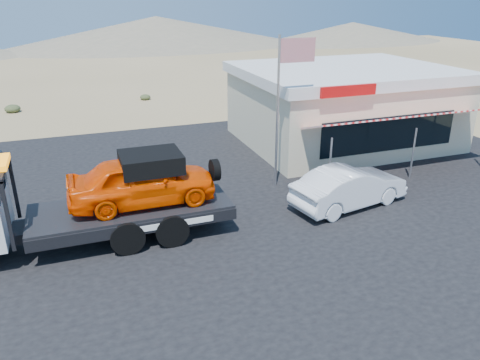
{
  "coord_description": "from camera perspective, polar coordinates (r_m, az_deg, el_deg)",
  "views": [
    {
      "loc": [
        -2.81,
        -11.78,
        7.49
      ],
      "look_at": [
        2.27,
        2.11,
        1.5
      ],
      "focal_mm": 35.0,
      "sensor_mm": 36.0,
      "label": 1
    }
  ],
  "objects": [
    {
      "name": "jerky_store",
      "position": [
        25.26,
        12.43,
        8.97
      ],
      "size": [
        10.4,
        9.97,
        3.9
      ],
      "color": "beige",
      "rests_on": "asphalt_lot"
    },
    {
      "name": "flagpole",
      "position": [
        18.41,
        5.32,
        10.28
      ],
      "size": [
        1.55,
        0.1,
        6.0
      ],
      "color": "#99999E",
      "rests_on": "asphalt_lot"
    },
    {
      "name": "distant_hills",
      "position": [
        67.52,
        -26.92,
        15.03
      ],
      "size": [
        126.0,
        48.0,
        4.2
      ],
      "color": "#726B59",
      "rests_on": "ground"
    },
    {
      "name": "asphalt_lot",
      "position": [
        17.25,
        -1.86,
        -3.66
      ],
      "size": [
        32.0,
        24.0,
        0.02
      ],
      "primitive_type": "cube",
      "color": "black",
      "rests_on": "ground"
    },
    {
      "name": "tow_truck",
      "position": [
        15.23,
        -19.57,
        -1.92
      ],
      "size": [
        9.06,
        2.69,
        3.03
      ],
      "color": "black",
      "rests_on": "asphalt_lot"
    },
    {
      "name": "white_sedan",
      "position": [
        17.74,
        13.19,
        -0.83
      ],
      "size": [
        4.77,
        2.43,
        1.5
      ],
      "primitive_type": "imported",
      "rotation": [
        0.0,
        0.0,
        1.76
      ],
      "color": "silver",
      "rests_on": "asphalt_lot"
    },
    {
      "name": "ground",
      "position": [
        14.24,
        -5.76,
        -9.81
      ],
      "size": [
        120.0,
        120.0,
        0.0
      ],
      "primitive_type": "plane",
      "color": "olive",
      "rests_on": "ground"
    }
  ]
}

